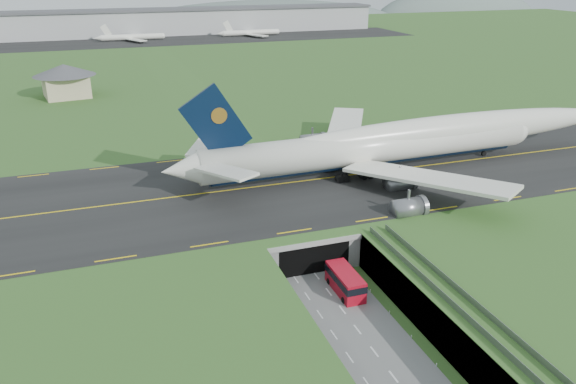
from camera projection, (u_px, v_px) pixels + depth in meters
name	position (u px, v px, depth m)	size (l,w,h in m)	color
ground	(334.00, 300.00, 83.55)	(900.00, 900.00, 0.00)	#365C24
airfield_deck	(335.00, 283.00, 82.42)	(800.00, 800.00, 6.00)	gray
trench_road	(356.00, 328.00, 76.95)	(12.00, 75.00, 0.20)	slate
taxiway	(268.00, 186.00, 110.16)	(800.00, 44.00, 0.18)	black
tunnel_portal	(296.00, 233.00, 96.93)	(17.00, 22.30, 6.00)	gray
guideway	(481.00, 329.00, 68.15)	(3.00, 53.00, 7.05)	#A8A8A3
jumbo_jet	(404.00, 142.00, 117.91)	(104.38, 65.34, 21.62)	white
shuttle_tram	(345.00, 282.00, 84.83)	(3.32, 8.53, 3.45)	#AD0B1C
service_building	(65.00, 78.00, 181.90)	(22.55, 22.55, 10.70)	#C9B991
cargo_terminal	(138.00, 22.00, 340.43)	(320.00, 67.00, 15.60)	#B2B2B2
distant_hills	(203.00, 28.00, 481.08)	(700.00, 91.00, 60.00)	#55665F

